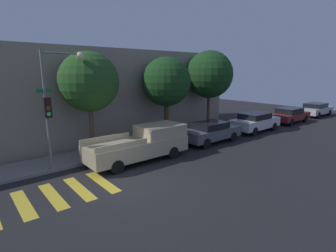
% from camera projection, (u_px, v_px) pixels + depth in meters
% --- Properties ---
extents(ground_plane, '(60.00, 60.00, 0.00)m').
position_uv_depth(ground_plane, '(126.00, 183.00, 11.01)').
color(ground_plane, black).
extents(sidewalk, '(26.00, 2.31, 0.14)m').
position_uv_depth(sidewalk, '(85.00, 156.00, 14.29)').
color(sidewalk, slate).
rests_on(sidewalk, ground).
extents(building_row, '(26.00, 6.00, 6.04)m').
position_uv_depth(building_row, '(55.00, 96.00, 17.12)').
color(building_row, gray).
rests_on(building_row, ground).
extents(crosswalk, '(5.50, 2.60, 0.00)m').
position_uv_depth(crosswalk, '(38.00, 200.00, 9.60)').
color(crosswalk, gold).
rests_on(crosswalk, ground).
extents(traffic_light_pole, '(2.23, 0.56, 5.58)m').
position_uv_depth(traffic_light_pole, '(55.00, 95.00, 11.83)').
color(traffic_light_pole, slate).
rests_on(traffic_light_pole, ground).
extents(pickup_truck, '(5.46, 1.96, 1.76)m').
position_uv_depth(pickup_truck, '(143.00, 143.00, 13.83)').
color(pickup_truck, tan).
rests_on(pickup_truck, ground).
extents(sedan_near_corner, '(4.22, 1.76, 1.38)m').
position_uv_depth(sedan_near_corner, '(211.00, 131.00, 17.20)').
color(sedan_near_corner, '#4C5156').
rests_on(sedan_near_corner, ground).
extents(sedan_middle, '(4.38, 1.85, 1.46)m').
position_uv_depth(sedan_middle, '(255.00, 122.00, 20.38)').
color(sedan_middle, silver).
rests_on(sedan_middle, ground).
extents(sedan_far_end, '(4.37, 1.87, 1.36)m').
position_uv_depth(sedan_far_end, '(289.00, 115.00, 23.85)').
color(sedan_far_end, maroon).
rests_on(sedan_far_end, ground).
extents(sedan_tail_of_row, '(4.52, 1.87, 1.36)m').
position_uv_depth(sedan_tail_of_row, '(316.00, 109.00, 27.37)').
color(sedan_tail_of_row, '#B7BABF').
rests_on(sedan_tail_of_row, ground).
extents(tree_near_corner, '(3.20, 3.20, 5.68)m').
position_uv_depth(tree_near_corner, '(89.00, 82.00, 13.95)').
color(tree_near_corner, brown).
rests_on(tree_near_corner, ground).
extents(tree_midblock, '(3.24, 3.24, 5.57)m').
position_uv_depth(tree_midblock, '(166.00, 82.00, 17.28)').
color(tree_midblock, '#4C3823').
rests_on(tree_midblock, ground).
extents(tree_far_end, '(3.56, 3.56, 6.17)m').
position_uv_depth(tree_far_end, '(209.00, 75.00, 19.80)').
color(tree_far_end, '#4C3823').
rests_on(tree_far_end, ground).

